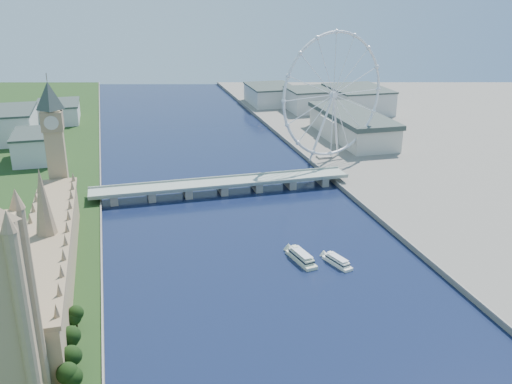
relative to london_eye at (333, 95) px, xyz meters
name	(u,v)px	position (x,y,z in m)	size (l,w,h in m)	color
parliament_range	(51,257)	(-247.98, -185.08, -49.04)	(24.00, 200.00, 70.00)	tan
big_ben	(53,132)	(-247.98, -77.08, -0.95)	(20.02, 20.02, 110.00)	tan
westminster_bridge	(222,185)	(-119.98, -55.08, -60.89)	(220.00, 22.00, 9.50)	gray
london_eye	(333,95)	(0.00, 0.00, 0.00)	(113.60, 39.12, 124.30)	silver
county_hall	(351,140)	(55.02, 74.92, -67.52)	(54.00, 144.00, 35.00)	beige
city_skyline	(212,109)	(-80.75, 205.00, -50.56)	(505.00, 280.00, 32.00)	beige
tour_boat_near	(301,261)	(-96.49, -193.02, -67.52)	(8.18, 31.90, 7.07)	beige
tour_boat_far	(337,264)	(-75.71, -202.99, -67.52)	(6.75, 26.58, 5.84)	white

